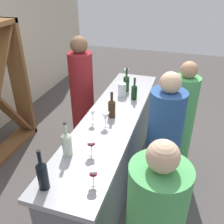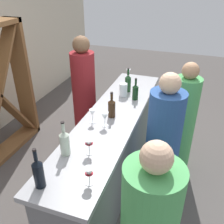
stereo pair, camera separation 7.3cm
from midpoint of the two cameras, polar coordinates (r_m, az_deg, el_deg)
ground_plane at (r=3.28m, az=0.66°, el=-15.36°), size 12.00×12.00×0.00m
bar_counter at (r=2.96m, az=0.71°, el=-8.78°), size 2.54×0.56×0.95m
wine_bottle_leftmost_near_black at (r=1.88m, az=-15.27°, el=-13.12°), size 0.08×0.08×0.33m
wine_bottle_second_left_clear_pale at (r=2.13m, az=-9.73°, el=-6.74°), size 0.08×0.08×0.32m
wine_bottle_center_amber_brown at (r=2.63m, az=0.75°, el=1.00°), size 0.08×0.08×0.29m
wine_bottle_second_right_dark_green at (r=3.02m, az=6.01°, el=4.64°), size 0.07×0.07×0.27m
wine_bottle_rightmost_olive_green at (r=3.22m, az=4.29°, el=6.63°), size 0.08×0.08×0.31m
wine_glass_near_left at (r=1.85m, az=-4.08°, el=-13.71°), size 0.07×0.07×0.15m
wine_glass_near_center at (r=2.11m, az=-4.25°, el=-7.16°), size 0.08×0.08×0.15m
wine_glass_near_right at (r=2.48m, az=-0.82°, el=-1.05°), size 0.08×0.08×0.15m
wine_glass_far_left at (r=3.60m, az=4.35°, el=8.98°), size 0.06×0.06×0.15m
wine_glass_far_center at (r=2.54m, az=-3.66°, el=-0.31°), size 0.06×0.06×0.15m
water_pitcher at (r=3.11m, az=3.27°, el=5.05°), size 0.10×0.10×0.16m
person_center_guest at (r=2.68m, az=12.09°, el=-8.09°), size 0.43×0.43×1.53m
person_right_guest at (r=3.20m, az=16.24°, el=-2.55°), size 0.33×0.33×1.45m
person_server_behind at (r=3.57m, az=-5.73°, el=3.42°), size 0.36×0.36×1.60m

